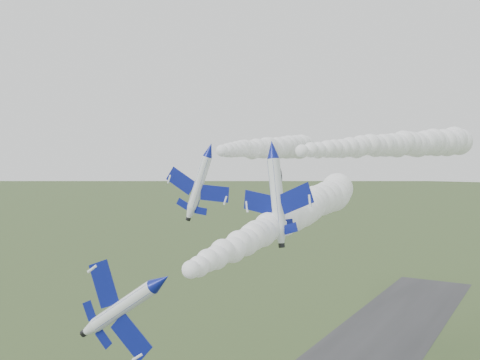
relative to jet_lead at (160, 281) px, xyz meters
The scene contains 6 objects.
jet_lead is the anchor object (origin of this frame).
smoke_trail_jet_lead 30.28m from the jet_lead, 94.26° to the left, with size 5.66×55.61×5.66m, color white, non-canonical shape.
jet_pair_left 30.97m from the jet_lead, 115.12° to the left, with size 9.39×11.59×3.78m.
smoke_trail_jet_pair_left 66.86m from the jet_lead, 108.20° to the left, with size 5.64×70.16×5.64m, color white, non-canonical shape.
jet_pair_right 27.49m from the jet_lead, 93.91° to the left, with size 11.60×13.66×3.55m.
smoke_trail_jet_pair_right 56.59m from the jet_lead, 83.27° to the left, with size 5.35×55.22×5.35m, color white, non-canonical shape.
Camera 1 is at (36.08, -39.80, 44.39)m, focal length 40.00 mm.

